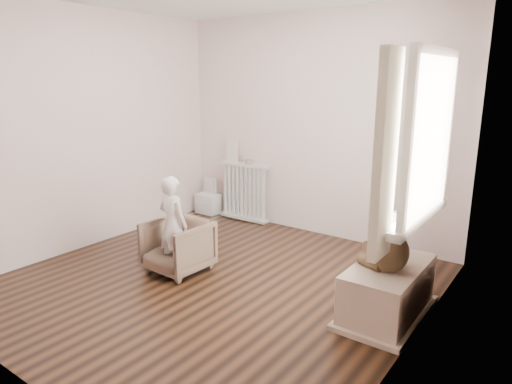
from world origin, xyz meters
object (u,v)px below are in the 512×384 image
Objects in this scene: toy_bench at (387,292)px; radiator at (244,192)px; armchair at (178,246)px; teddy_bear at (390,240)px; child at (173,224)px; toy_vanity at (208,194)px; plush_cat at (421,193)px.

radiator is at bearing 151.60° from toy_bench.
armchair is 1.18× the size of teddy_bear.
child reaches higher than armchair.
armchair is 2.01m from toy_bench.
toy_vanity is 0.53× the size of child.
armchair is 0.24m from child.
armchair is 0.62× the size of toy_bench.
plush_cat reaches higher than child.
plush_cat is (2.60, -1.16, 0.61)m from radiator.
armchair is 0.59× the size of child.
radiator is at bearing 2.82° from toy_vanity.
radiator is 0.85× the size of toy_bench.
teddy_bear reaches higher than toy_bench.
armchair is 2.06m from teddy_bear.
child is at bearing -74.61° from radiator.
toy_bench is 3.16× the size of plush_cat.
plush_cat is at bearing 50.44° from toy_bench.
armchair reaches higher than toy_bench.
plush_cat is (3.21, -1.13, 0.72)m from toy_vanity.
toy_vanity is 0.89× the size of armchair.
toy_vanity is at bearing 173.81° from teddy_bear.
teddy_bear reaches higher than toy_vanity.
armchair is at bearing -161.48° from plush_cat.
teddy_bear is at bearing -110.26° from plush_cat.
teddy_bear is (2.00, 0.27, 0.41)m from armchair.
teddy_bear is at bearing -169.07° from child.
teddy_bear reaches higher than armchair.
child reaches higher than toy_vanity.
radiator is 1.81m from child.
toy_vanity is 3.48m from plush_cat.
child is 1.04× the size of toy_bench.
plush_cat reaches higher than teddy_bear.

